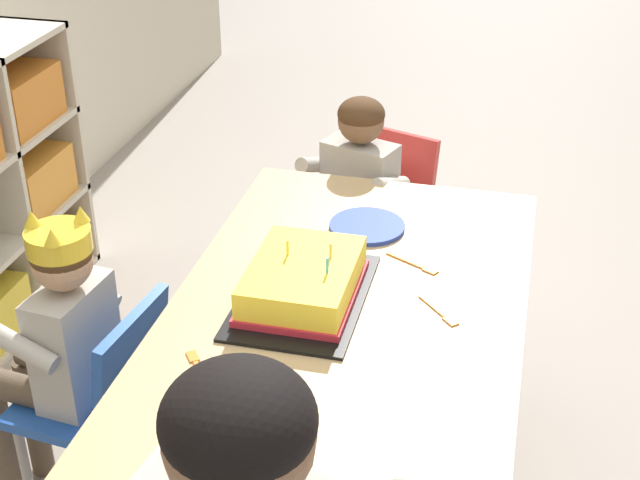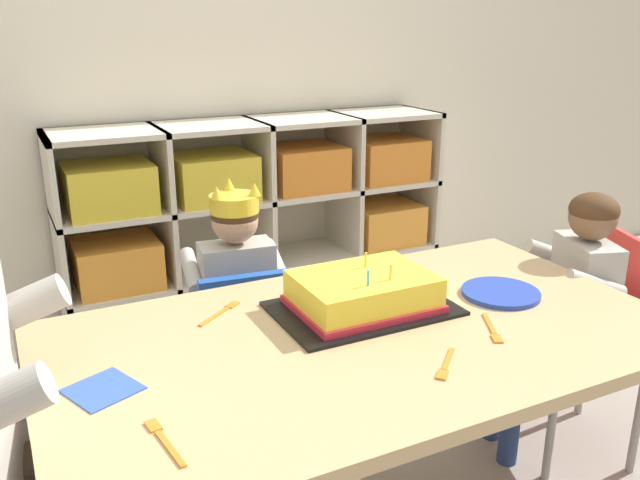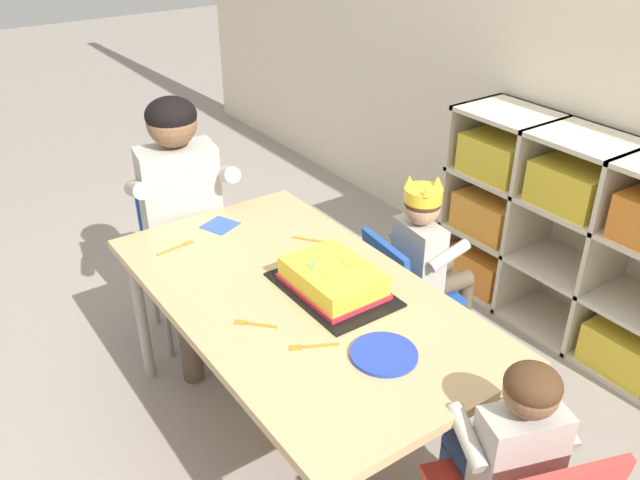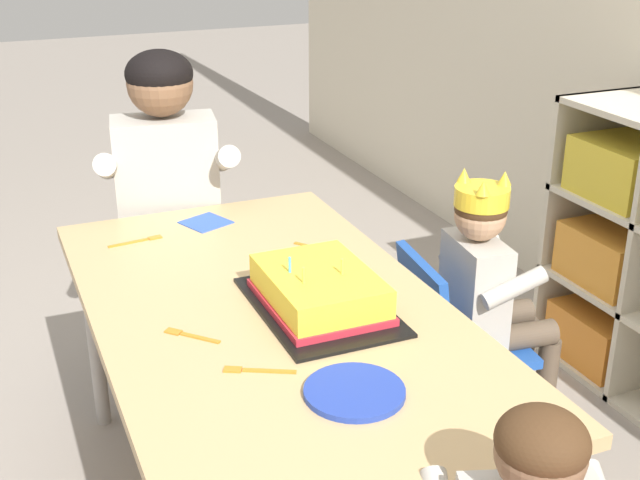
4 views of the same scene
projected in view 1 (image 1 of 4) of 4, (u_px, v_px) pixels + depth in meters
activity_table at (342, 336)px, 1.98m from camera, size 1.36×0.76×0.62m
classroom_chair_blue at (105, 395)px, 2.11m from camera, size 0.34×0.33×0.61m
child_with_crown at (58, 335)px, 2.07m from camera, size 0.31×0.31×0.83m
classroom_chair_guest_side at (368, 219)px, 2.80m from camera, size 0.44×0.45×0.65m
guest_at_table_side at (351, 198)px, 2.67m from camera, size 0.34×0.34×0.81m
birthday_cake_on_tray at (303, 283)px, 1.99m from camera, size 0.41×0.27×0.12m
paper_plate_stack at (367, 226)px, 2.29m from camera, size 0.19×0.19×0.01m
fork_at_table_front_edge at (415, 264)px, 2.13m from camera, size 0.08×0.13×0.00m
fork_beside_plate_stack at (199, 369)px, 1.79m from camera, size 0.13×0.10×0.00m
fork_near_cake_tray at (440, 312)px, 1.96m from camera, size 0.11×0.10×0.00m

